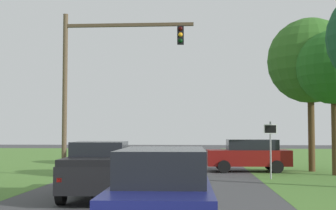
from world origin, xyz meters
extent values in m
plane|color=#424244|center=(0.00, 9.80, 0.00)|extent=(120.00, 120.00, 0.00)
cube|color=navy|center=(1.04, 4.54, 0.79)|extent=(1.97, 4.67, 0.85)
cube|color=black|center=(1.03, 4.77, 1.55)|extent=(1.71, 2.90, 0.67)
cube|color=black|center=(-1.53, 11.06, 0.81)|extent=(2.19, 5.35, 0.82)
cube|color=black|center=(-1.52, 10.80, 1.55)|extent=(1.79, 2.08, 0.66)
cube|color=black|center=(-1.45, 9.44, 1.32)|extent=(1.92, 2.09, 0.20)
cube|color=red|center=(-2.18, 8.43, 0.85)|extent=(0.14, 0.07, 0.12)
cube|color=red|center=(-0.61, 8.51, 0.85)|extent=(0.14, 0.07, 0.12)
cylinder|color=black|center=(-2.57, 12.64, 0.40)|extent=(0.27, 0.81, 0.80)
cylinder|color=black|center=(-0.66, 12.74, 0.40)|extent=(0.27, 0.81, 0.80)
cylinder|color=black|center=(-2.40, 9.39, 0.40)|extent=(0.27, 0.81, 0.80)
cylinder|color=black|center=(-0.49, 9.49, 0.40)|extent=(0.27, 0.81, 0.80)
cylinder|color=brown|center=(-4.89, 18.25, 4.06)|extent=(0.24, 0.24, 8.11)
cube|color=#4C3D2B|center=(-1.68, 18.25, 7.51)|extent=(6.43, 0.16, 0.16)
cube|color=black|center=(0.90, 18.25, 6.96)|extent=(0.32, 0.28, 0.90)
sphere|color=black|center=(0.90, 18.10, 7.26)|extent=(0.22, 0.22, 0.22)
sphere|color=orange|center=(0.90, 18.10, 6.96)|extent=(0.22, 0.22, 0.22)
sphere|color=black|center=(0.90, 18.10, 6.66)|extent=(0.22, 0.22, 0.22)
cylinder|color=gray|center=(5.11, 17.45, 1.34)|extent=(0.08, 0.08, 2.67)
cube|color=white|center=(5.11, 17.42, 2.32)|extent=(0.60, 0.03, 0.44)
cube|color=black|center=(5.11, 17.40, 2.32)|extent=(0.52, 0.01, 0.36)
cylinder|color=#4C351E|center=(8.02, 21.77, 2.19)|extent=(0.36, 0.36, 4.38)
sphere|color=#326622|center=(8.02, 21.77, 6.16)|extent=(4.75, 4.75, 4.75)
cube|color=maroon|center=(4.48, 21.43, 0.77)|extent=(4.55, 2.06, 0.86)
cube|color=black|center=(4.70, 21.43, 1.48)|extent=(2.74, 1.77, 0.57)
cube|color=red|center=(2.24, 22.15, 0.81)|extent=(0.06, 0.14, 0.12)
cube|color=red|center=(2.29, 20.57, 0.81)|extent=(0.06, 0.14, 0.12)
cylinder|color=black|center=(5.84, 22.43, 0.34)|extent=(0.69, 0.25, 0.68)
cylinder|color=black|center=(5.90, 20.50, 0.34)|extent=(0.69, 0.25, 0.68)
cylinder|color=black|center=(3.06, 22.35, 0.34)|extent=(0.69, 0.25, 0.68)
cylinder|color=black|center=(3.11, 20.42, 0.34)|extent=(0.69, 0.25, 0.68)
cylinder|color=#4C351E|center=(8.68, 19.56, 2.03)|extent=(0.36, 0.36, 4.06)
sphere|color=#23621E|center=(8.68, 19.56, 5.49)|extent=(3.80, 3.80, 3.80)
camera|label=1|loc=(1.74, -4.69, 2.24)|focal=50.15mm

